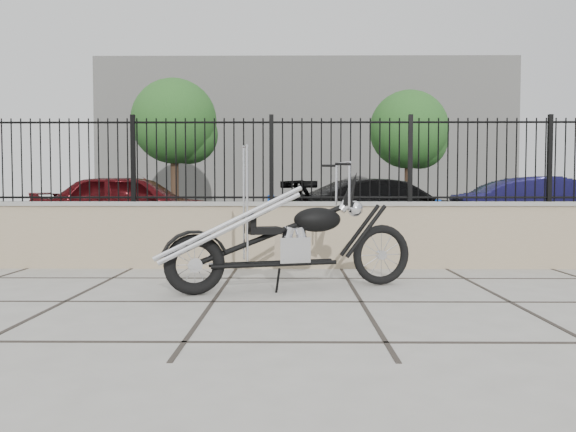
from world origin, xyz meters
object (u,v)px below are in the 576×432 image
(car_red, at_px, (135,206))
(car_blue, at_px, (553,209))
(chopper_motorcycle, at_px, (288,217))
(car_black, at_px, (388,209))

(car_red, height_order, car_blue, car_red)
(chopper_motorcycle, height_order, car_black, chopper_motorcycle)
(chopper_motorcycle, distance_m, car_red, 7.35)
(car_blue, bearing_deg, chopper_motorcycle, 140.89)
(car_black, distance_m, car_blue, 3.61)
(chopper_motorcycle, relative_size, car_black, 0.58)
(car_red, relative_size, car_black, 0.93)
(car_black, bearing_deg, car_blue, -115.53)
(car_black, bearing_deg, car_red, 73.78)
(chopper_motorcycle, height_order, car_red, chopper_motorcycle)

